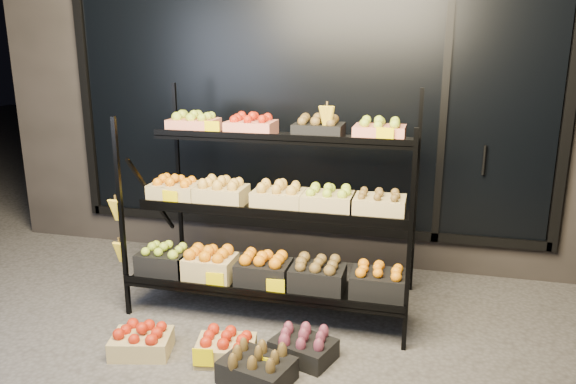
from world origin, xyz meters
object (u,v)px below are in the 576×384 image
(floor_crate_left, at_px, (141,340))
(floor_crate_midleft, at_px, (257,367))
(floor_crate_midright, at_px, (226,347))
(display_rack, at_px, (271,209))

(floor_crate_left, bearing_deg, floor_crate_midleft, -20.97)
(floor_crate_midleft, relative_size, floor_crate_midright, 1.14)
(display_rack, bearing_deg, floor_crate_midright, -94.98)
(display_rack, height_order, floor_crate_left, display_rack)
(display_rack, xyz_separation_m, floor_crate_left, (-0.64, -0.90, -0.69))
(floor_crate_midright, bearing_deg, display_rack, 74.10)
(floor_crate_left, distance_m, floor_crate_midleft, 0.84)
(floor_crate_left, height_order, floor_crate_midright, floor_crate_left)
(floor_crate_left, distance_m, floor_crate_midright, 0.57)
(floor_crate_left, relative_size, floor_crate_midright, 1.03)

